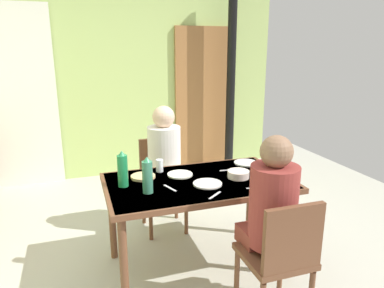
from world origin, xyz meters
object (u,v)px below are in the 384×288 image
(chair_near_diner, at_px, (281,255))
(water_bottle_green_near, at_px, (123,170))
(dining_table, at_px, (198,190))
(serving_bowl_center, at_px, (239,174))
(water_bottle_green_far, at_px, (147,176))
(chair_far_diner, at_px, (162,178))
(person_near_diner, at_px, (272,203))
(person_far_diner, at_px, (165,154))

(chair_near_diner, height_order, water_bottle_green_near, water_bottle_green_near)
(dining_table, relative_size, serving_bowl_center, 8.25)
(dining_table, height_order, water_bottle_green_far, water_bottle_green_far)
(chair_far_diner, relative_size, water_bottle_green_far, 3.30)
(chair_far_diner, distance_m, water_bottle_green_far, 0.99)
(water_bottle_green_near, height_order, water_bottle_green_far, water_bottle_green_near)
(chair_far_diner, bearing_deg, person_near_diner, 104.92)
(water_bottle_green_near, bearing_deg, chair_near_diner, -45.19)
(person_near_diner, xyz_separation_m, person_far_diner, (-0.37, 1.25, 0.00))
(chair_near_diner, xyz_separation_m, water_bottle_green_near, (-0.82, 0.83, 0.37))
(water_bottle_green_far, height_order, serving_bowl_center, water_bottle_green_far)
(person_near_diner, height_order, person_far_diner, same)
(dining_table, xyz_separation_m, person_far_diner, (-0.10, 0.62, 0.12))
(dining_table, relative_size, person_near_diner, 1.82)
(chair_near_diner, distance_m, person_far_diner, 1.46)
(chair_near_diner, bearing_deg, chair_far_diner, 103.63)
(chair_far_diner, bearing_deg, serving_bowl_center, 117.68)
(dining_table, xyz_separation_m, person_near_diner, (0.27, -0.62, 0.12))
(person_far_diner, distance_m, serving_bowl_center, 0.79)
(person_near_diner, relative_size, person_far_diner, 1.00)
(person_far_diner, xyz_separation_m, water_bottle_green_near, (-0.45, -0.56, 0.08))
(dining_table, distance_m, serving_bowl_center, 0.34)
(chair_near_diner, bearing_deg, person_near_diner, 90.00)
(water_bottle_green_far, bearing_deg, chair_near_diner, -43.89)
(water_bottle_green_far, relative_size, serving_bowl_center, 1.55)
(serving_bowl_center, bearing_deg, person_far_diner, 122.28)
(chair_near_diner, relative_size, water_bottle_green_far, 3.30)
(chair_near_diner, bearing_deg, water_bottle_green_far, 136.11)
(chair_near_diner, bearing_deg, serving_bowl_center, 85.82)
(chair_far_diner, xyz_separation_m, person_near_diner, (0.37, -1.39, 0.28))
(chair_far_diner, bearing_deg, chair_near_diner, 103.63)
(chair_near_diner, xyz_separation_m, chair_far_diner, (-0.37, 1.52, 0.00))
(water_bottle_green_near, height_order, serving_bowl_center, water_bottle_green_near)
(person_far_diner, xyz_separation_m, serving_bowl_center, (0.42, -0.67, -0.02))
(person_far_diner, bearing_deg, chair_near_diner, 104.92)
(person_far_diner, relative_size, water_bottle_green_far, 2.92)
(water_bottle_green_near, relative_size, water_bottle_green_far, 1.03)
(water_bottle_green_far, bearing_deg, dining_table, 14.86)
(chair_near_diner, distance_m, person_near_diner, 0.31)
(water_bottle_green_far, xyz_separation_m, serving_bowl_center, (0.73, 0.07, -0.10))
(chair_near_diner, relative_size, water_bottle_green_near, 3.22)
(chair_far_diner, xyz_separation_m, serving_bowl_center, (0.42, -0.80, 0.27))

